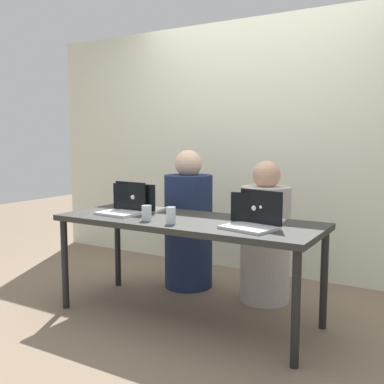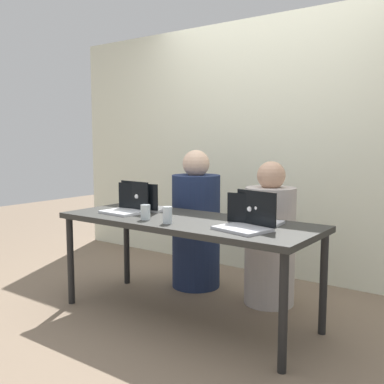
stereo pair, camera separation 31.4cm
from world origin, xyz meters
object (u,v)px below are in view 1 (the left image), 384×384
(laptop_front_right, at_px, (253,220))
(water_glass_center, at_px, (171,216))
(water_glass_left, at_px, (147,214))
(laptop_back_right, at_px, (258,216))
(person_on_left, at_px, (189,227))
(laptop_front_left, at_px, (124,207))
(laptop_back_left, at_px, (139,205))
(person_on_right, at_px, (265,239))

(laptop_front_right, distance_m, water_glass_center, 0.54)
(laptop_front_right, distance_m, water_glass_left, 0.74)
(laptop_back_right, relative_size, water_glass_center, 3.06)
(person_on_left, bearing_deg, laptop_front_left, 64.16)
(water_glass_center, bearing_deg, laptop_front_left, 162.79)
(laptop_front_left, height_order, laptop_front_right, laptop_front_right)
(laptop_back_left, xyz_separation_m, laptop_front_right, (1.02, -0.19, 0.00))
(water_glass_left, bearing_deg, person_on_right, 55.33)
(laptop_front_right, bearing_deg, water_glass_center, -152.73)
(person_on_right, relative_size, laptop_front_left, 3.51)
(laptop_front_left, bearing_deg, laptop_front_right, 2.54)
(person_on_left, relative_size, laptop_back_left, 3.06)
(person_on_left, xyz_separation_m, water_glass_left, (0.14, -0.79, 0.23))
(person_on_right, relative_size, laptop_front_right, 3.05)
(laptop_back_right, relative_size, laptop_front_right, 0.95)
(person_on_right, xyz_separation_m, laptop_back_right, (0.14, -0.51, 0.27))
(person_on_right, bearing_deg, laptop_front_left, 25.83)
(laptop_front_left, xyz_separation_m, water_glass_left, (0.32, -0.15, -0.01))
(laptop_front_left, bearing_deg, laptop_back_left, 87.00)
(person_on_left, bearing_deg, water_glass_center, 102.65)
(laptop_front_left, bearing_deg, person_on_right, 41.12)
(person_on_left, relative_size, laptop_front_left, 3.75)
(laptop_back_left, height_order, water_glass_center, laptop_back_left)
(laptop_back_left, height_order, laptop_front_right, laptop_front_right)
(person_on_right, bearing_deg, laptop_back_right, 94.29)
(laptop_back_left, bearing_deg, person_on_right, -158.67)
(person_on_right, distance_m, laptop_front_right, 0.75)
(laptop_back_right, xyz_separation_m, laptop_back_left, (-0.98, 0.02, 0.00))
(laptop_back_right, height_order, laptop_front_right, laptop_front_right)
(person_on_right, relative_size, laptop_back_right, 3.22)
(laptop_back_right, bearing_deg, person_on_left, -37.60)
(person_on_right, bearing_deg, water_glass_left, 44.40)
(person_on_right, distance_m, laptop_front_left, 1.11)
(laptop_back_right, height_order, laptop_front_left, laptop_front_left)
(laptop_front_left, distance_m, laptop_back_left, 0.16)
(laptop_front_left, bearing_deg, person_on_left, 79.36)
(person_on_right, relative_size, water_glass_center, 9.86)
(water_glass_left, bearing_deg, water_glass_center, -4.48)
(laptop_back_left, xyz_separation_m, water_glass_left, (0.30, -0.30, -0.00))
(laptop_front_left, height_order, water_glass_left, laptop_front_left)
(laptop_front_left, xyz_separation_m, laptop_back_left, (0.02, 0.16, -0.00))
(person_on_left, distance_m, water_glass_left, 0.84)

